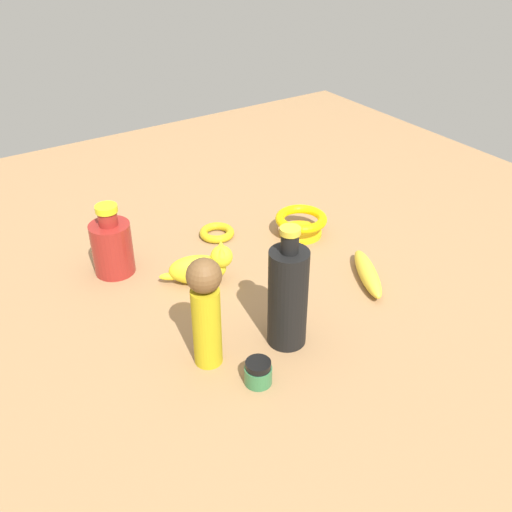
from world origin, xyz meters
name	(u,v)px	position (x,y,z in m)	size (l,w,h in m)	color
ground	(256,286)	(0.00, 0.00, 0.00)	(2.00, 2.00, 0.00)	#936D47
cat_figurine	(202,267)	(0.08, -0.08, 0.04)	(0.14, 0.10, 0.09)	yellow
bowl	(301,222)	(-0.21, -0.12, 0.03)	(0.12, 0.12, 0.05)	yellow
banana	(368,273)	(-0.21, 0.11, 0.02)	(0.17, 0.04, 0.04)	gold
nail_polish_jar	(258,372)	(0.15, 0.23, 0.02)	(0.05, 0.05, 0.04)	#316E3F
person_figure_adult	(206,309)	(0.19, 0.14, 0.11)	(0.06, 0.06, 0.21)	#B49F16
bottle_tall	(288,296)	(0.05, 0.17, 0.10)	(0.07, 0.07, 0.24)	black
bangle	(217,233)	(-0.04, -0.22, 0.01)	(0.08, 0.08, 0.02)	gold
bottle_short	(112,246)	(0.22, -0.22, 0.06)	(0.09, 0.09, 0.16)	maroon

